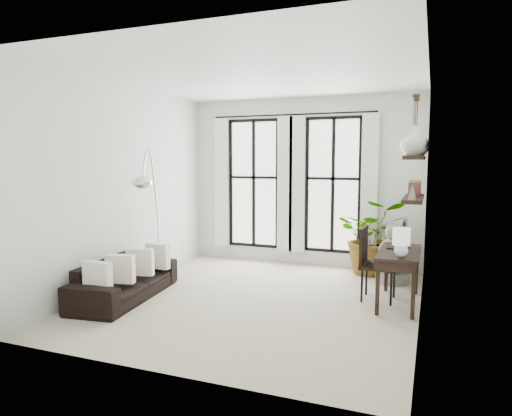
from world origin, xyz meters
The scene contains 16 objects.
floor centered at (0.00, 0.00, 0.00)m, with size 5.00×5.00×0.00m, color #B6A891.
ceiling centered at (0.00, 0.00, 3.20)m, with size 5.00×5.00×0.00m, color white.
wall_left centered at (-2.25, 0.00, 1.60)m, with size 5.00×5.00×0.00m, color silver.
wall_right centered at (2.25, 0.00, 1.60)m, with size 5.00×5.00×0.00m, color white.
wall_back centered at (0.00, 2.50, 1.60)m, with size 4.50×4.50×0.00m, color white.
windows centered at (-0.20, 2.43, 1.56)m, with size 3.26×0.13×2.65m.
wall_shelves centered at (2.11, 0.54, 1.73)m, with size 0.25×1.30×0.60m.
sofa centered at (-1.80, -0.65, 0.29)m, with size 1.98×0.77×0.58m, color black.
throw_pillows centered at (-1.70, -0.65, 0.50)m, with size 0.40×1.52×0.40m.
plant centered at (1.40, 2.15, 0.67)m, with size 1.21×1.05×1.34m, color #2D7228.
desk centered at (1.95, 0.45, 0.72)m, with size 0.55×1.29×1.16m.
desk_chair centered at (1.57, 0.60, 0.60)m, with size 0.51×0.51×1.06m.
arc_lamp centered at (-1.70, -0.12, 1.71)m, with size 0.71×1.30×2.21m.
buddha centered at (1.78, 1.65, 0.41)m, with size 0.54×0.54×0.98m.
vase_a centered at (2.11, 0.25, 2.27)m, with size 0.37×0.37×0.38m, color white.
vase_b centered at (2.11, 0.65, 2.27)m, with size 0.37×0.37×0.38m, color white.
Camera 1 is at (2.35, -6.04, 2.02)m, focal length 32.00 mm.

